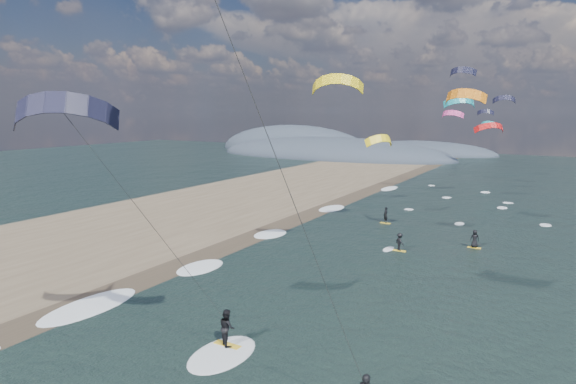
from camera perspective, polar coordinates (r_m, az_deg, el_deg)
The scene contains 7 objects.
sand_strip at distance 44.24m, azimuth -28.36°, elevation -6.81°, with size 26.00×240.00×0.00m, color brown.
wet_sand_strip at distance 34.90m, azimuth -17.82°, elevation -10.33°, with size 3.00×240.00×0.00m, color #382D23.
coastal_hills at distance 133.17m, azimuth 4.54°, elevation 4.59°, with size 80.00×41.00×15.00m.
kitesurfer_near_b at distance 21.47m, azimuth -19.91°, elevation 0.74°, with size 7.25×9.27×13.06m.
far_kitesurfers at distance 44.55m, azimuth 15.24°, elevation -4.80°, with size 10.73×9.96×1.71m.
bg_kite_field at distance 67.14m, azimuth 20.12°, elevation 9.50°, with size 11.20×75.61×9.09m.
shoreline_surf at distance 37.25m, azimuth -11.08°, elevation -8.76°, with size 2.40×79.40×0.11m.
Camera 1 is at (12.80, -11.62, 11.65)m, focal length 30.00 mm.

